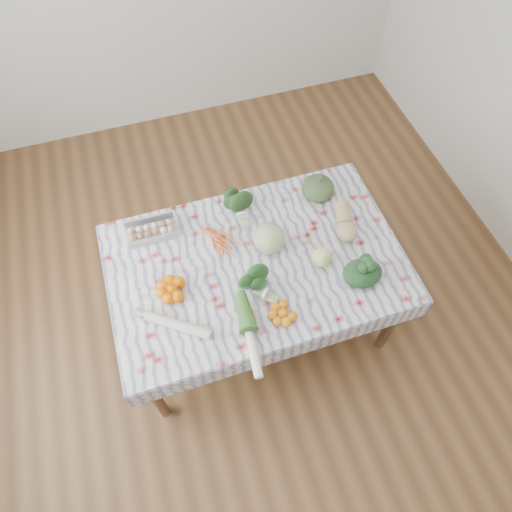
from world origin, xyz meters
TOP-DOWN VIEW (x-y plane):
  - ground at (0.00, 0.00)m, footprint 4.50×4.50m
  - dining_table at (0.00, 0.00)m, footprint 1.60×1.00m
  - tablecloth at (0.00, 0.00)m, footprint 1.66×1.06m
  - egg_carton at (-0.52, 0.35)m, footprint 0.29×0.12m
  - carrot_bunch at (-0.14, 0.17)m, footprint 0.23×0.21m
  - kale_bunch at (0.02, 0.36)m, footprint 0.19×0.17m
  - kabocha_squash at (0.51, 0.35)m, footprint 0.21×0.21m
  - cabbage at (0.10, 0.07)m, footprint 0.21×0.21m
  - butternut_squash at (0.57, 0.07)m, footprint 0.19×0.28m
  - orange_cluster at (-0.49, -0.05)m, footprint 0.27×0.27m
  - broccoli at (-0.06, -0.19)m, footprint 0.23×0.23m
  - mandarin_cluster at (0.03, -0.36)m, footprint 0.21×0.21m
  - grapefruit at (0.35, -0.12)m, footprint 0.13×0.13m
  - spinach_bag at (0.52, -0.28)m, footprint 0.23×0.18m
  - daikon at (-0.51, -0.26)m, footprint 0.34×0.26m
  - leek at (-0.17, -0.42)m, footprint 0.10×0.45m

SIDE VIEW (x-z plane):
  - ground at x=0.00m, z-range 0.00..0.00m
  - dining_table at x=0.00m, z-range 0.30..1.05m
  - tablecloth at x=0.00m, z-range 0.75..0.76m
  - carrot_bunch at x=-0.14m, z-range 0.76..0.80m
  - leek at x=-0.17m, z-range 0.76..0.81m
  - daikon at x=-0.51m, z-range 0.76..0.82m
  - mandarin_cluster at x=0.03m, z-range 0.76..0.82m
  - orange_cluster at x=-0.49m, z-range 0.76..0.83m
  - egg_carton at x=-0.52m, z-range 0.76..0.84m
  - spinach_bag at x=0.52m, z-range 0.76..0.86m
  - grapefruit at x=0.35m, z-range 0.76..0.88m
  - broccoli at x=-0.06m, z-range 0.76..0.88m
  - butternut_squash at x=0.57m, z-range 0.76..0.88m
  - kabocha_squash at x=0.51m, z-range 0.76..0.89m
  - kale_bunch at x=0.02m, z-range 0.76..0.92m
  - cabbage at x=0.10m, z-range 0.76..0.94m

